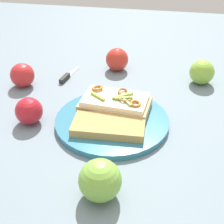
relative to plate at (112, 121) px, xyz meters
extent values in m
plane|color=slate|center=(0.00, 0.00, -0.01)|extent=(2.00, 2.00, 0.00)
cylinder|color=teal|center=(0.00, 0.00, 0.00)|extent=(0.28, 0.28, 0.02)
cube|color=tan|center=(0.00, -0.04, 0.02)|extent=(0.18, 0.12, 0.02)
cube|color=#F5E1C7|center=(0.00, -0.04, 0.04)|extent=(0.17, 0.11, 0.01)
torus|color=#AB6820|center=(-0.06, -0.02, 0.05)|extent=(0.03, 0.03, 0.01)
torus|color=#AD783B|center=(-0.02, -0.04, 0.05)|extent=(0.03, 0.03, 0.01)
torus|color=#AB6831|center=(-0.02, -0.07, 0.05)|extent=(0.03, 0.03, 0.02)
torus|color=#B27330|center=(0.05, -0.08, 0.05)|extent=(0.04, 0.04, 0.01)
cube|color=#76A844|center=(-0.03, -0.02, 0.05)|extent=(0.03, 0.03, 0.01)
cube|color=#7BAE38|center=(-0.02, -0.04, 0.05)|extent=(0.05, 0.02, 0.01)
cube|color=#8EA934|center=(0.04, -0.04, 0.05)|extent=(0.04, 0.04, 0.01)
cube|color=#7EB138|center=(-0.02, -0.05, 0.05)|extent=(0.05, 0.04, 0.01)
cube|color=tan|center=(0.00, 0.04, 0.02)|extent=(0.17, 0.09, 0.02)
sphere|color=#86B63B|center=(-0.23, -0.26, 0.03)|extent=(0.08, 0.08, 0.07)
sphere|color=#7BAF3F|center=(-0.02, 0.24, 0.03)|extent=(0.10, 0.10, 0.08)
sphere|color=red|center=(0.30, -0.15, 0.03)|extent=(0.10, 0.10, 0.07)
sphere|color=red|center=(0.04, -0.30, 0.03)|extent=(0.10, 0.10, 0.07)
sphere|color=#B41B26|center=(0.20, 0.03, 0.03)|extent=(0.08, 0.08, 0.07)
cube|color=silver|center=(0.18, -0.26, -0.01)|extent=(0.02, 0.08, 0.00)
cube|color=#2B2B25|center=(0.19, -0.20, 0.00)|extent=(0.02, 0.05, 0.01)
camera|label=1|loc=(-0.12, 0.66, 0.47)|focal=52.59mm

